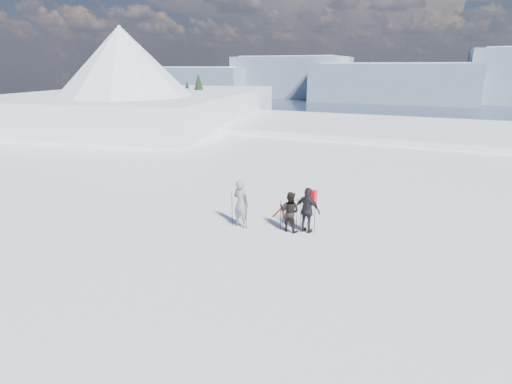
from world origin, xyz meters
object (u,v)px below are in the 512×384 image
Objects in this scene: skier_grey at (241,203)px; skis_loose at (281,210)px; skier_dark at (290,212)px; skier_pack at (308,210)px.

skis_loose is (0.79, 2.23, -0.91)m from skier_grey.
skier_dark is (1.82, 0.35, -0.17)m from skier_grey.
skier_dark is 0.64m from skier_pack.
skier_pack is at bearing -156.85° from skier_grey.
skier_pack is 1.00× the size of skis_loose.
skier_grey is at bearing 20.38° from skier_dark.
skier_grey is at bearing -109.55° from skis_loose.
skier_grey reaches higher than skis_loose.
skis_loose is (-1.65, 1.75, -0.84)m from skier_pack.
skis_loose is at bearing -97.54° from skier_grey.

